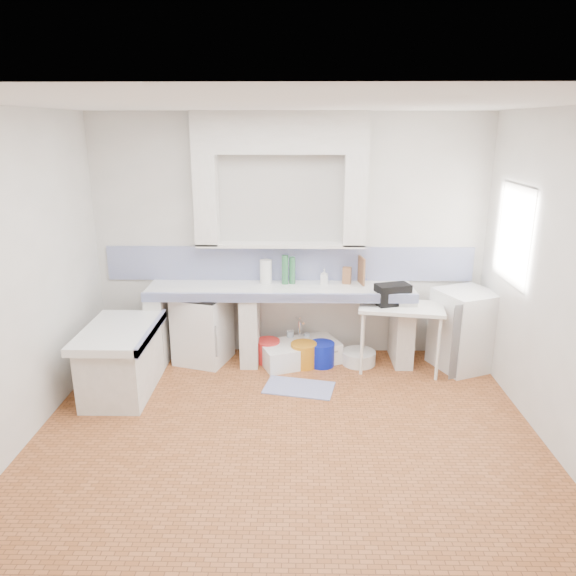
{
  "coord_description": "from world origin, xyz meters",
  "views": [
    {
      "loc": [
        0.09,
        -4.09,
        2.65
      ],
      "look_at": [
        0.0,
        1.0,
        1.1
      ],
      "focal_mm": 33.41,
      "sensor_mm": 36.0,
      "label": 1
    }
  ],
  "objects_px": {
    "stove": "(203,329)",
    "side_table": "(399,338)",
    "sink": "(300,353)",
    "fridge": "(464,329)"
  },
  "relations": [
    {
      "from": "stove",
      "to": "side_table",
      "type": "bearing_deg",
      "value": 12.23
    },
    {
      "from": "stove",
      "to": "side_table",
      "type": "height_order",
      "value": "stove"
    },
    {
      "from": "sink",
      "to": "fridge",
      "type": "xyz_separation_m",
      "value": [
        1.85,
        -0.08,
        0.34
      ]
    },
    {
      "from": "sink",
      "to": "fridge",
      "type": "relative_size",
      "value": 0.99
    },
    {
      "from": "sink",
      "to": "side_table",
      "type": "xyz_separation_m",
      "value": [
        1.11,
        -0.17,
        0.27
      ]
    },
    {
      "from": "side_table",
      "to": "fridge",
      "type": "distance_m",
      "value": 0.75
    },
    {
      "from": "stove",
      "to": "sink",
      "type": "height_order",
      "value": "stove"
    },
    {
      "from": "sink",
      "to": "side_table",
      "type": "relative_size",
      "value": 0.97
    },
    {
      "from": "sink",
      "to": "side_table",
      "type": "distance_m",
      "value": 1.16
    },
    {
      "from": "side_table",
      "to": "sink",
      "type": "bearing_deg",
      "value": -179.91
    }
  ]
}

